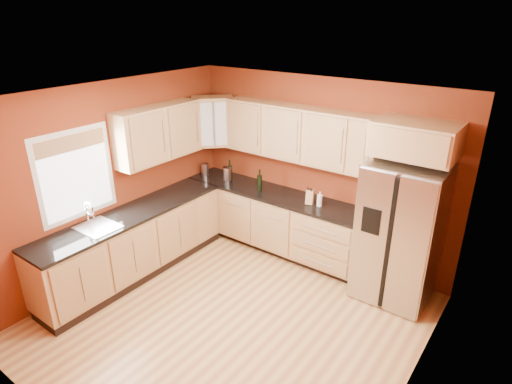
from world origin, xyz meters
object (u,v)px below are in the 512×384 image
refrigerator (400,233)px  soap_dispenser (320,199)px  wine_bottle_a (260,180)px  knife_block (310,197)px  canister_left (227,174)px

refrigerator → soap_dispenser: refrigerator is taller
wine_bottle_a → knife_block: wine_bottle_a is taller
refrigerator → knife_block: refrigerator is taller
canister_left → knife_block: 1.49m
knife_block → soap_dispenser: soap_dispenser is taller
soap_dispenser → wine_bottle_a: bearing=-177.8°
refrigerator → wine_bottle_a: refrigerator is taller
canister_left → knife_block: (1.49, -0.02, -0.01)m
refrigerator → wine_bottle_a: (-2.11, 0.01, 0.19)m
refrigerator → knife_block: 1.28m
refrigerator → canister_left: bearing=179.0°
refrigerator → soap_dispenser: size_ratio=8.47×
refrigerator → canister_left: size_ratio=8.31×
soap_dispenser → refrigerator: bearing=-2.2°
knife_block → soap_dispenser: 0.14m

